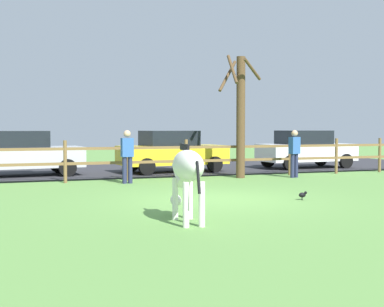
{
  "coord_description": "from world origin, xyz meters",
  "views": [
    {
      "loc": [
        -4.65,
        -11.29,
        1.69
      ],
      "look_at": [
        -0.46,
        0.53,
        1.08
      ],
      "focal_mm": 48.02,
      "sensor_mm": 36.0,
      "label": 1
    }
  ],
  "objects_px": {
    "parked_car_yellow": "(172,151)",
    "visitor_right_of_tree": "(127,154)",
    "parked_car_white": "(306,149)",
    "visitor_left_of_tree": "(294,151)",
    "crow_on_grass": "(303,195)",
    "bare_tree": "(240,113)",
    "parked_car_silver": "(22,153)",
    "zebra": "(187,171)"
  },
  "relations": [
    {
      "from": "parked_car_yellow",
      "to": "visitor_right_of_tree",
      "type": "bearing_deg",
      "value": -128.29
    },
    {
      "from": "parked_car_white",
      "to": "visitor_right_of_tree",
      "type": "bearing_deg",
      "value": -159.53
    },
    {
      "from": "crow_on_grass",
      "to": "parked_car_white",
      "type": "bearing_deg",
      "value": 57.6
    },
    {
      "from": "crow_on_grass",
      "to": "bare_tree",
      "type": "bearing_deg",
      "value": 80.55
    },
    {
      "from": "visitor_left_of_tree",
      "to": "crow_on_grass",
      "type": "bearing_deg",
      "value": -118.79
    },
    {
      "from": "parked_car_silver",
      "to": "visitor_left_of_tree",
      "type": "xyz_separation_m",
      "value": [
        8.85,
        -3.18,
        0.06
      ]
    },
    {
      "from": "parked_car_white",
      "to": "visitor_left_of_tree",
      "type": "relative_size",
      "value": 2.48
    },
    {
      "from": "crow_on_grass",
      "to": "parked_car_silver",
      "type": "distance_m",
      "value": 10.2
    },
    {
      "from": "parked_car_yellow",
      "to": "visitor_left_of_tree",
      "type": "height_order",
      "value": "visitor_left_of_tree"
    },
    {
      "from": "crow_on_grass",
      "to": "visitor_right_of_tree",
      "type": "height_order",
      "value": "visitor_right_of_tree"
    },
    {
      "from": "visitor_left_of_tree",
      "to": "parked_car_silver",
      "type": "bearing_deg",
      "value": 160.25
    },
    {
      "from": "bare_tree",
      "to": "parked_car_yellow",
      "type": "relative_size",
      "value": 1.01
    },
    {
      "from": "zebra",
      "to": "visitor_left_of_tree",
      "type": "bearing_deg",
      "value": 47.27
    },
    {
      "from": "parked_car_white",
      "to": "parked_car_yellow",
      "type": "relative_size",
      "value": 0.98
    },
    {
      "from": "bare_tree",
      "to": "crow_on_grass",
      "type": "xyz_separation_m",
      "value": [
        -0.91,
        -5.48,
        -2.09
      ]
    },
    {
      "from": "crow_on_grass",
      "to": "visitor_left_of_tree",
      "type": "bearing_deg",
      "value": 61.21
    },
    {
      "from": "parked_car_white",
      "to": "visitor_left_of_tree",
      "type": "height_order",
      "value": "visitor_left_of_tree"
    },
    {
      "from": "zebra",
      "to": "parked_car_yellow",
      "type": "relative_size",
      "value": 0.47
    },
    {
      "from": "bare_tree",
      "to": "visitor_right_of_tree",
      "type": "distance_m",
      "value": 4.27
    },
    {
      "from": "parked_car_silver",
      "to": "visitor_right_of_tree",
      "type": "distance_m",
      "value": 4.34
    },
    {
      "from": "bare_tree",
      "to": "parked_car_silver",
      "type": "height_order",
      "value": "bare_tree"
    },
    {
      "from": "parked_car_yellow",
      "to": "visitor_right_of_tree",
      "type": "xyz_separation_m",
      "value": [
        -2.36,
        -2.98,
        0.06
      ]
    },
    {
      "from": "parked_car_yellow",
      "to": "parked_car_silver",
      "type": "bearing_deg",
      "value": 178.47
    },
    {
      "from": "parked_car_white",
      "to": "visitor_right_of_tree",
      "type": "relative_size",
      "value": 2.48
    },
    {
      "from": "bare_tree",
      "to": "visitor_left_of_tree",
      "type": "relative_size",
      "value": 2.57
    },
    {
      "from": "parked_car_white",
      "to": "bare_tree",
      "type": "bearing_deg",
      "value": -148.38
    },
    {
      "from": "visitor_left_of_tree",
      "to": "visitor_right_of_tree",
      "type": "height_order",
      "value": "same"
    },
    {
      "from": "crow_on_grass",
      "to": "parked_car_silver",
      "type": "height_order",
      "value": "parked_car_silver"
    },
    {
      "from": "visitor_left_of_tree",
      "to": "zebra",
      "type": "bearing_deg",
      "value": -132.73
    },
    {
      "from": "bare_tree",
      "to": "crow_on_grass",
      "type": "relative_size",
      "value": 19.58
    },
    {
      "from": "crow_on_grass",
      "to": "parked_car_silver",
      "type": "bearing_deg",
      "value": 127.03
    },
    {
      "from": "parked_car_white",
      "to": "visitor_right_of_tree",
      "type": "distance_m",
      "value": 8.8
    },
    {
      "from": "bare_tree",
      "to": "parked_car_silver",
      "type": "relative_size",
      "value": 1.01
    },
    {
      "from": "zebra",
      "to": "visitor_left_of_tree",
      "type": "xyz_separation_m",
      "value": [
        6.24,
        6.75,
        -0.02
      ]
    },
    {
      "from": "zebra",
      "to": "parked_car_white",
      "type": "bearing_deg",
      "value": 48.82
    },
    {
      "from": "crow_on_grass",
      "to": "parked_car_yellow",
      "type": "distance_m",
      "value": 8.05
    },
    {
      "from": "parked_car_white",
      "to": "visitor_left_of_tree",
      "type": "distance_m",
      "value": 3.95
    },
    {
      "from": "parked_car_white",
      "to": "parked_car_silver",
      "type": "bearing_deg",
      "value": 179.75
    },
    {
      "from": "parked_car_silver",
      "to": "visitor_right_of_tree",
      "type": "bearing_deg",
      "value": -46.08
    },
    {
      "from": "crow_on_grass",
      "to": "parked_car_yellow",
      "type": "relative_size",
      "value": 0.05
    },
    {
      "from": "parked_car_white",
      "to": "visitor_right_of_tree",
      "type": "height_order",
      "value": "visitor_right_of_tree"
    },
    {
      "from": "bare_tree",
      "to": "zebra",
      "type": "distance_m",
      "value": 8.62
    }
  ]
}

